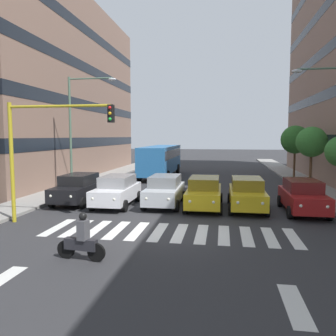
{
  "coord_description": "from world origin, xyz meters",
  "views": [
    {
      "loc": [
        -2.15,
        13.51,
        3.98
      ],
      "look_at": [
        1.24,
        -7.33,
        1.98
      ],
      "focal_mm": 36.04,
      "sensor_mm": 36.0,
      "label": 1
    }
  ],
  "objects": [
    {
      "name": "traffic_light_gantry",
      "position": [
        5.93,
        -0.53,
        3.75
      ],
      "size": [
        4.99,
        0.36,
        5.5
      ],
      "color": "#AD991E",
      "rests_on": "ground_plane"
    },
    {
      "name": "car_3",
      "position": [
        1.1,
        -5.34,
        0.89
      ],
      "size": [
        2.02,
        4.44,
        1.72
      ],
      "color": "#B2B7BC",
      "rests_on": "ground_plane"
    },
    {
      "name": "street_lamp_right",
      "position": [
        7.84,
        -8.78,
        4.99
      ],
      "size": [
        3.46,
        0.28,
        7.9
      ],
      "color": "#4C6B56",
      "rests_on": "sidewalk_right"
    },
    {
      "name": "car_4",
      "position": [
        3.81,
        -4.87,
        0.89
      ],
      "size": [
        2.02,
        4.44,
        1.72
      ],
      "color": "silver",
      "rests_on": "ground_plane"
    },
    {
      "name": "motorcycle_with_rider",
      "position": [
        2.28,
        3.55,
        0.65
      ],
      "size": [
        1.7,
        0.39,
        1.57
      ],
      "color": "black",
      "rests_on": "ground_plane"
    },
    {
      "name": "car_5",
      "position": [
        6.32,
        -5.25,
        0.89
      ],
      "size": [
        2.02,
        4.44,
        1.72
      ],
      "color": "black",
      "rests_on": "ground_plane"
    },
    {
      "name": "car_0",
      "position": [
        -6.3,
        -4.68,
        0.89
      ],
      "size": [
        2.02,
        4.44,
        1.72
      ],
      "color": "maroon",
      "rests_on": "ground_plane"
    },
    {
      "name": "lane_arrow_0",
      "position": [
        -3.9,
        5.5,
        0.0
      ],
      "size": [
        0.5,
        2.2,
        0.01
      ],
      "primitive_type": "cube",
      "color": "silver",
      "rests_on": "ground_plane"
    },
    {
      "name": "building_right_block_0",
      "position": [
        14.38,
        -17.86,
        8.52
      ],
      "size": [
        8.18,
        27.31,
        17.03
      ],
      "color": "#846656",
      "rests_on": "ground_plane"
    },
    {
      "name": "crosswalk_markings",
      "position": [
        -0.0,
        0.0,
        0.0
      ],
      "size": [
        10.35,
        2.8,
        0.01
      ],
      "color": "silver",
      "rests_on": "ground_plane"
    },
    {
      "name": "street_tree_3",
      "position": [
        -8.84,
        -19.64,
        3.65
      ],
      "size": [
        2.64,
        2.64,
        4.83
      ],
      "color": "#513823",
      "rests_on": "sidewalk_left"
    },
    {
      "name": "car_1",
      "position": [
        -3.49,
        -5.0,
        0.89
      ],
      "size": [
        2.02,
        4.44,
        1.72
      ],
      "color": "gold",
      "rests_on": "ground_plane"
    },
    {
      "name": "car_2",
      "position": [
        -1.18,
        -4.94,
        0.89
      ],
      "size": [
        2.02,
        4.44,
        1.72
      ],
      "color": "gold",
      "rests_on": "ground_plane"
    },
    {
      "name": "street_tree_2",
      "position": [
        -8.88,
        -13.81,
        3.53
      ],
      "size": [
        2.33,
        2.33,
        4.56
      ],
      "color": "#513823",
      "rests_on": "sidewalk_left"
    },
    {
      "name": "ground_plane",
      "position": [
        0.0,
        0.0,
        0.0
      ],
      "size": [
        180.0,
        180.0,
        0.0
      ],
      "primitive_type": "plane",
      "color": "#2D2D30"
    },
    {
      "name": "bus_behind_traffic",
      "position": [
        3.81,
        -18.92,
        1.86
      ],
      "size": [
        2.78,
        10.5,
        3.0
      ],
      "color": "#286BAD",
      "rests_on": "ground_plane"
    },
    {
      "name": "street_lamp_left",
      "position": [
        -7.97,
        -5.56,
        4.7
      ],
      "size": [
        2.78,
        0.28,
        7.51
      ],
      "color": "#4C6B56",
      "rests_on": "sidewalk_left"
    }
  ]
}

